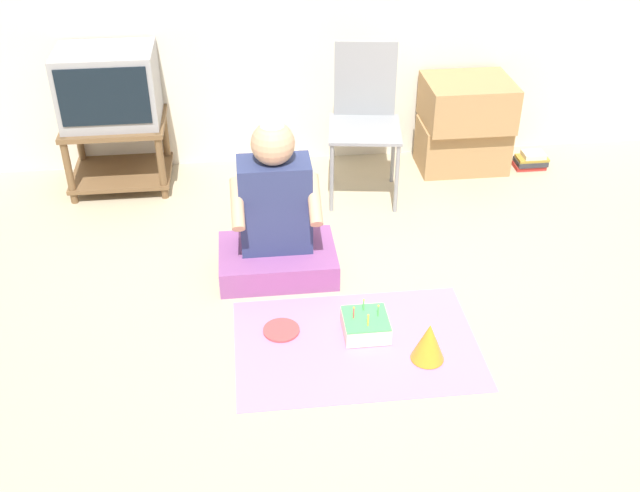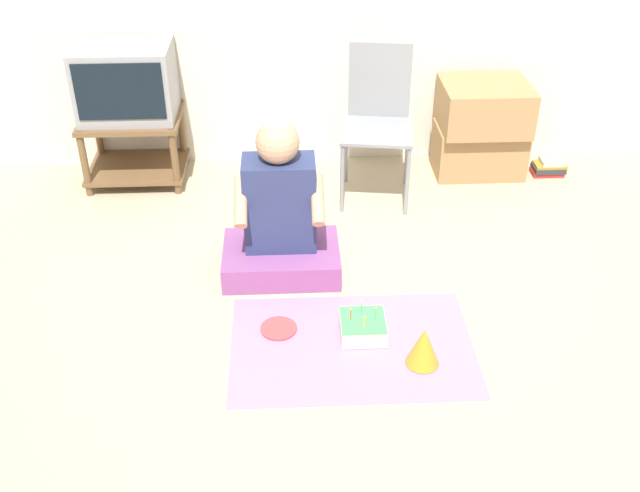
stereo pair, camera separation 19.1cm
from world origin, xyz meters
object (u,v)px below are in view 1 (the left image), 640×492
object	(u,v)px
tv	(109,86)
birthday_cake	(366,325)
person_seated	(276,220)
party_hat_blue	(429,342)
book_pile	(531,161)
folding_chair	(365,112)
cardboard_box_stack	(465,123)
paper_plate	(281,330)

from	to	relation	value
tv	birthday_cake	distance (m)	2.17
person_seated	party_hat_blue	bearing A→B (deg)	-51.57
tv	person_seated	xyz separation A→B (m)	(0.91, -1.07, -0.35)
book_pile	birthday_cake	size ratio (longest dim) A/B	1.00
folding_chair	cardboard_box_stack	size ratio (longest dim) A/B	1.51
tv	party_hat_blue	xyz separation A→B (m)	(1.53, -1.85, -0.55)
cardboard_box_stack	birthday_cake	size ratio (longest dim) A/B	2.84
folding_chair	book_pile	xyz separation A→B (m)	(1.15, 0.16, -0.46)
party_hat_blue	tv	bearing A→B (deg)	129.55
birthday_cake	party_hat_blue	distance (m)	0.33
paper_plate	tv	bearing A→B (deg)	119.31
folding_chair	book_pile	size ratio (longest dim) A/B	4.28
tv	birthday_cake	bearing A→B (deg)	-52.04
party_hat_blue	paper_plate	world-z (taller)	party_hat_blue
birthday_cake	paper_plate	bearing A→B (deg)	171.78
cardboard_box_stack	book_pile	size ratio (longest dim) A/B	2.83
cardboard_box_stack	paper_plate	world-z (taller)	cardboard_box_stack
folding_chair	party_hat_blue	world-z (taller)	folding_chair
tv	folding_chair	bearing A→B (deg)	-9.20
cardboard_box_stack	person_seated	xyz separation A→B (m)	(-1.28, -1.04, -0.02)
book_pile	paper_plate	size ratio (longest dim) A/B	1.22
birthday_cake	cardboard_box_stack	bearing A→B (deg)	60.82
tv	party_hat_blue	bearing A→B (deg)	-50.45
cardboard_box_stack	party_hat_blue	xyz separation A→B (m)	(-0.66, -1.83, -0.22)
cardboard_box_stack	paper_plate	size ratio (longest dim) A/B	3.46
birthday_cake	tv	bearing A→B (deg)	127.96
cardboard_box_stack	person_seated	size ratio (longest dim) A/B	0.66
tv	book_pile	bearing A→B (deg)	-1.86
tv	cardboard_box_stack	xyz separation A→B (m)	(2.19, -0.03, -0.33)
cardboard_box_stack	party_hat_blue	size ratio (longest dim) A/B	3.13
book_pile	person_seated	distance (m)	2.01
birthday_cake	folding_chair	bearing A→B (deg)	81.39
birthday_cake	party_hat_blue	size ratio (longest dim) A/B	1.10
birthday_cake	paper_plate	size ratio (longest dim) A/B	1.22
tv	paper_plate	distance (m)	1.93
book_pile	party_hat_blue	size ratio (longest dim) A/B	1.11
folding_chair	birthday_cake	bearing A→B (deg)	-98.61
person_seated	paper_plate	world-z (taller)	person_seated
cardboard_box_stack	tv	bearing A→B (deg)	179.32
tv	cardboard_box_stack	bearing A→B (deg)	-0.68
cardboard_box_stack	person_seated	bearing A→B (deg)	-140.77
birthday_cake	party_hat_blue	xyz separation A→B (m)	(0.25, -0.21, 0.05)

